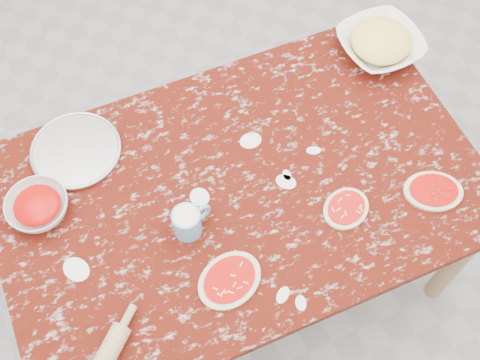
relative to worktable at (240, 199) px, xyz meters
name	(u,v)px	position (x,y,z in m)	size (l,w,h in m)	color
ground	(240,268)	(0.00, 0.00, -0.67)	(4.00, 4.00, 0.00)	gray
worktable	(240,199)	(0.00, 0.00, 0.00)	(1.60, 1.00, 0.75)	#3D0C06
pizza_tray	(76,151)	(-0.46, 0.35, 0.09)	(0.30, 0.30, 0.01)	#B2B2B7
sauce_bowl	(38,207)	(-0.63, 0.18, 0.11)	(0.20, 0.20, 0.06)	white
cheese_bowl	(380,45)	(0.71, 0.33, 0.12)	(0.30, 0.30, 0.07)	white
flour_mug	(188,222)	(-0.21, -0.07, 0.14)	(0.13, 0.09, 0.11)	#6AA6D3
pizza_left	(230,280)	(-0.16, -0.29, 0.09)	(0.25, 0.22, 0.02)	beige
pizza_mid	(346,208)	(0.28, -0.21, 0.09)	(0.20, 0.19, 0.02)	beige
pizza_right	(433,191)	(0.58, -0.27, 0.09)	(0.24, 0.21, 0.02)	beige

